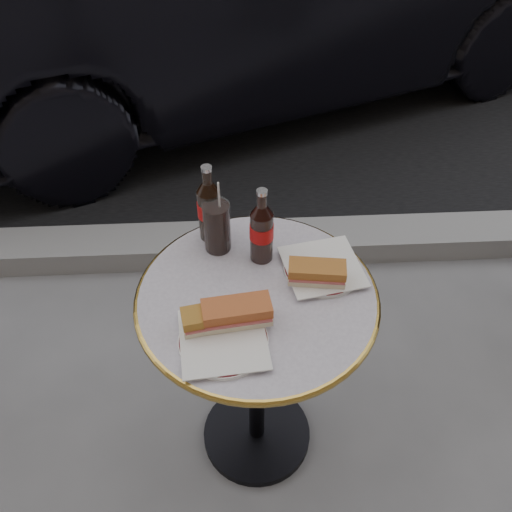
{
  "coord_description": "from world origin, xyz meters",
  "views": [
    {
      "loc": [
        -0.05,
        -0.95,
        1.82
      ],
      "look_at": [
        0.0,
        0.05,
        0.82
      ],
      "focal_mm": 40.0,
      "sensor_mm": 36.0,
      "label": 1
    }
  ],
  "objects_px": {
    "plate_right": "(322,268)",
    "bistro_table": "(257,376)",
    "cola_glass": "(217,226)",
    "cola_bottle_right": "(262,225)",
    "plate_left": "(223,341)",
    "cola_bottle_left": "(209,203)"
  },
  "relations": [
    {
      "from": "plate_right",
      "to": "bistro_table",
      "type": "bearing_deg",
      "value": -156.37
    },
    {
      "from": "cola_glass",
      "to": "cola_bottle_right",
      "type": "bearing_deg",
      "value": -20.9
    },
    {
      "from": "plate_right",
      "to": "cola_glass",
      "type": "xyz_separation_m",
      "value": [
        -0.27,
        0.1,
        0.07
      ]
    },
    {
      "from": "bistro_table",
      "to": "plate_right",
      "type": "xyz_separation_m",
      "value": [
        0.18,
        0.08,
        0.37
      ]
    },
    {
      "from": "bistro_table",
      "to": "cola_bottle_right",
      "type": "relative_size",
      "value": 3.22
    },
    {
      "from": "bistro_table",
      "to": "cola_glass",
      "type": "xyz_separation_m",
      "value": [
        -0.1,
        0.18,
        0.44
      ]
    },
    {
      "from": "plate_left",
      "to": "cola_bottle_left",
      "type": "relative_size",
      "value": 0.89
    },
    {
      "from": "plate_right",
      "to": "cola_bottle_left",
      "type": "relative_size",
      "value": 0.87
    },
    {
      "from": "cola_bottle_left",
      "to": "cola_bottle_right",
      "type": "bearing_deg",
      "value": -34.27
    },
    {
      "from": "bistro_table",
      "to": "cola_bottle_left",
      "type": "height_order",
      "value": "cola_bottle_left"
    },
    {
      "from": "bistro_table",
      "to": "cola_bottle_left",
      "type": "bearing_deg",
      "value": 117.19
    },
    {
      "from": "plate_right",
      "to": "cola_bottle_right",
      "type": "bearing_deg",
      "value": 160.19
    },
    {
      "from": "plate_left",
      "to": "plate_right",
      "type": "bearing_deg",
      "value": 40.26
    },
    {
      "from": "bistro_table",
      "to": "cola_bottle_right",
      "type": "height_order",
      "value": "cola_bottle_right"
    },
    {
      "from": "plate_left",
      "to": "cola_glass",
      "type": "bearing_deg",
      "value": 91.87
    },
    {
      "from": "bistro_table",
      "to": "cola_glass",
      "type": "distance_m",
      "value": 0.49
    },
    {
      "from": "plate_right",
      "to": "cola_bottle_right",
      "type": "distance_m",
      "value": 0.2
    },
    {
      "from": "cola_bottle_left",
      "to": "cola_bottle_right",
      "type": "height_order",
      "value": "cola_bottle_left"
    },
    {
      "from": "cola_bottle_right",
      "to": "cola_glass",
      "type": "distance_m",
      "value": 0.13
    },
    {
      "from": "bistro_table",
      "to": "plate_left",
      "type": "bearing_deg",
      "value": -120.76
    },
    {
      "from": "bistro_table",
      "to": "cola_bottle_right",
      "type": "xyz_separation_m",
      "value": [
        0.02,
        0.13,
        0.48
      ]
    },
    {
      "from": "cola_glass",
      "to": "cola_bottle_left",
      "type": "bearing_deg",
      "value": 111.63
    }
  ]
}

